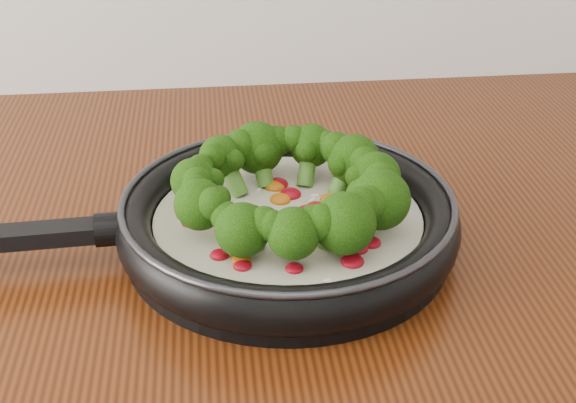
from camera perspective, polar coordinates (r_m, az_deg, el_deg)
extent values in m
cylinder|color=black|center=(0.77, 0.00, -2.85)|extent=(0.33, 0.33, 0.01)
torus|color=black|center=(0.76, 0.00, -1.28)|extent=(0.35, 0.35, 0.03)
torus|color=#2D2D33|center=(0.75, 0.00, 0.20)|extent=(0.34, 0.34, 0.01)
cube|color=black|center=(0.76, -19.29, -2.46)|extent=(0.19, 0.04, 0.02)
cylinder|color=black|center=(0.75, -12.79, -1.98)|extent=(0.03, 0.03, 0.03)
cylinder|color=beige|center=(0.76, 0.00, -1.75)|extent=(0.27, 0.27, 0.02)
ellipsoid|color=#9E0716|center=(0.74, 3.72, -1.74)|extent=(0.03, 0.03, 0.01)
ellipsoid|color=#9E0716|center=(0.68, 0.47, -4.93)|extent=(0.02, 0.02, 0.01)
ellipsoid|color=#C5630C|center=(0.70, -4.02, -3.67)|extent=(0.02, 0.02, 0.01)
ellipsoid|color=#9E0716|center=(0.71, 6.11, -3.03)|extent=(0.02, 0.02, 0.01)
ellipsoid|color=#9E0716|center=(0.81, -0.81, 1.26)|extent=(0.03, 0.03, 0.01)
ellipsoid|color=#C5630C|center=(0.71, 3.19, -3.12)|extent=(0.02, 0.02, 0.01)
ellipsoid|color=#9E0716|center=(0.76, 1.39, -0.78)|extent=(0.03, 0.03, 0.01)
ellipsoid|color=#9E0716|center=(0.75, 1.51, -1.18)|extent=(0.02, 0.02, 0.01)
ellipsoid|color=#C5630C|center=(0.75, 1.42, -1.02)|extent=(0.03, 0.03, 0.01)
ellipsoid|color=#9E0716|center=(0.74, -3.57, -1.55)|extent=(0.03, 0.03, 0.01)
ellipsoid|color=#9E0716|center=(0.75, -7.19, -1.54)|extent=(0.02, 0.02, 0.01)
ellipsoid|color=#C5630C|center=(0.78, 3.14, 0.09)|extent=(0.03, 0.03, 0.01)
ellipsoid|color=#9E0716|center=(0.70, -5.06, -3.93)|extent=(0.02, 0.02, 0.01)
ellipsoid|color=#9E0716|center=(0.79, 0.18, 0.54)|extent=(0.03, 0.03, 0.01)
ellipsoid|color=#C5630C|center=(0.69, -3.44, -4.35)|extent=(0.03, 0.03, 0.01)
ellipsoid|color=#9E0716|center=(0.68, -3.37, -4.73)|extent=(0.02, 0.02, 0.01)
ellipsoid|color=#9E0716|center=(0.69, 4.74, -4.41)|extent=(0.03, 0.03, 0.01)
ellipsoid|color=#C5630C|center=(0.78, -0.57, 0.15)|extent=(0.03, 0.03, 0.01)
ellipsoid|color=#9E0716|center=(0.73, -4.55, -2.14)|extent=(0.03, 0.03, 0.01)
ellipsoid|color=#9E0716|center=(0.76, 2.10, -0.57)|extent=(0.03, 0.03, 0.01)
ellipsoid|color=#C5630C|center=(0.81, -0.97, 1.15)|extent=(0.03, 0.03, 0.01)
ellipsoid|color=#9E0716|center=(0.71, 5.03, -3.41)|extent=(0.03, 0.03, 0.01)
ellipsoid|color=white|center=(0.80, -2.09, 0.87)|extent=(0.01, 0.01, 0.00)
ellipsoid|color=white|center=(0.75, 0.88, -1.25)|extent=(0.01, 0.01, 0.00)
ellipsoid|color=white|center=(0.72, 2.74, -2.56)|extent=(0.01, 0.01, 0.00)
ellipsoid|color=white|center=(0.74, 1.83, -1.70)|extent=(0.01, 0.01, 0.00)
ellipsoid|color=white|center=(0.83, 6.20, 1.70)|extent=(0.01, 0.01, 0.00)
ellipsoid|color=white|center=(0.77, -7.97, -0.57)|extent=(0.01, 0.01, 0.00)
ellipsoid|color=white|center=(0.76, 3.71, -0.89)|extent=(0.01, 0.01, 0.00)
ellipsoid|color=white|center=(0.82, -2.26, 1.67)|extent=(0.01, 0.01, 0.00)
ellipsoid|color=white|center=(0.75, -2.35, -1.44)|extent=(0.01, 0.01, 0.00)
ellipsoid|color=white|center=(0.78, 1.82, 0.12)|extent=(0.01, 0.01, 0.00)
ellipsoid|color=white|center=(0.75, 7.85, -1.60)|extent=(0.01, 0.01, 0.00)
ellipsoid|color=white|center=(0.84, -1.58, 2.31)|extent=(0.01, 0.01, 0.00)
ellipsoid|color=white|center=(0.66, 2.93, -5.80)|extent=(0.01, 0.01, 0.00)
ellipsoid|color=white|center=(0.79, 2.00, 0.44)|extent=(0.01, 0.00, 0.00)
ellipsoid|color=white|center=(0.74, -1.79, -1.66)|extent=(0.01, 0.01, 0.00)
ellipsoid|color=white|center=(0.75, -7.74, -1.44)|extent=(0.01, 0.01, 0.00)
ellipsoid|color=white|center=(0.78, -0.63, 0.21)|extent=(0.01, 0.01, 0.00)
ellipsoid|color=white|center=(0.83, -5.05, 1.92)|extent=(0.01, 0.01, 0.00)
ellipsoid|color=white|center=(0.81, -0.48, 1.24)|extent=(0.01, 0.01, 0.00)
cylinder|color=#57902F|center=(0.77, 5.21, 0.51)|extent=(0.03, 0.02, 0.04)
sphere|color=black|center=(0.76, 6.45, 1.83)|extent=(0.05, 0.05, 0.05)
sphere|color=black|center=(0.77, 5.61, 2.93)|extent=(0.03, 0.03, 0.03)
sphere|color=black|center=(0.74, 6.64, 1.58)|extent=(0.03, 0.03, 0.03)
sphere|color=black|center=(0.76, 5.15, 1.82)|extent=(0.03, 0.03, 0.02)
cylinder|color=#57902F|center=(0.79, 3.95, 1.54)|extent=(0.04, 0.03, 0.04)
sphere|color=black|center=(0.79, 4.85, 3.04)|extent=(0.06, 0.06, 0.05)
sphere|color=black|center=(0.80, 3.54, 3.93)|extent=(0.04, 0.04, 0.03)
sphere|color=black|center=(0.78, 5.70, 2.86)|extent=(0.03, 0.03, 0.03)
sphere|color=black|center=(0.78, 3.90, 2.80)|extent=(0.03, 0.03, 0.03)
cylinder|color=#57902F|center=(0.81, 1.39, 2.39)|extent=(0.03, 0.04, 0.04)
sphere|color=black|center=(0.82, 1.72, 4.13)|extent=(0.05, 0.05, 0.05)
sphere|color=black|center=(0.81, 0.43, 4.62)|extent=(0.03, 0.03, 0.03)
sphere|color=black|center=(0.81, 2.85, 4.27)|extent=(0.03, 0.03, 0.03)
sphere|color=black|center=(0.80, 1.39, 3.73)|extent=(0.02, 0.02, 0.02)
cylinder|color=#57902F|center=(0.81, -1.84, 2.28)|extent=(0.03, 0.04, 0.04)
sphere|color=black|center=(0.81, -2.26, 3.97)|extent=(0.06, 0.06, 0.06)
sphere|color=black|center=(0.80, -3.54, 4.09)|extent=(0.04, 0.04, 0.03)
sphere|color=black|center=(0.81, -0.79, 4.47)|extent=(0.03, 0.03, 0.03)
sphere|color=black|center=(0.80, -1.83, 3.58)|extent=(0.03, 0.03, 0.03)
cylinder|color=#57902F|center=(0.79, -4.00, 1.66)|extent=(0.04, 0.04, 0.04)
sphere|color=black|center=(0.79, -4.95, 3.28)|extent=(0.05, 0.05, 0.04)
sphere|color=black|center=(0.78, -5.53, 3.28)|extent=(0.03, 0.03, 0.03)
sphere|color=black|center=(0.80, -3.91, 4.00)|extent=(0.03, 0.03, 0.03)
sphere|color=black|center=(0.78, -4.00, 3.04)|extent=(0.02, 0.02, 0.02)
cylinder|color=#57902F|center=(0.75, -5.52, 0.14)|extent=(0.04, 0.02, 0.04)
sphere|color=black|center=(0.75, -6.92, 1.49)|extent=(0.05, 0.05, 0.04)
sphere|color=black|center=(0.73, -6.68, 1.44)|extent=(0.03, 0.03, 0.03)
sphere|color=black|center=(0.76, -6.45, 2.48)|extent=(0.03, 0.03, 0.03)
sphere|color=black|center=(0.74, -5.53, 1.61)|extent=(0.02, 0.02, 0.02)
cylinder|color=#57902F|center=(0.72, -5.10, -1.30)|extent=(0.04, 0.03, 0.04)
sphere|color=black|center=(0.70, -6.49, -0.23)|extent=(0.05, 0.05, 0.05)
sphere|color=black|center=(0.69, -5.49, -0.16)|extent=(0.03, 0.03, 0.03)
sphere|color=black|center=(0.72, -6.76, 0.87)|extent=(0.03, 0.03, 0.03)
sphere|color=black|center=(0.71, -5.14, 0.25)|extent=(0.02, 0.02, 0.02)
cylinder|color=#57902F|center=(0.70, -2.66, -2.70)|extent=(0.03, 0.04, 0.04)
sphere|color=black|center=(0.67, -3.37, -2.09)|extent=(0.05, 0.05, 0.05)
sphere|color=black|center=(0.67, -1.77, -1.62)|extent=(0.03, 0.03, 0.03)
sphere|color=black|center=(0.68, -4.53, -1.13)|extent=(0.03, 0.03, 0.03)
sphere|color=black|center=(0.69, -2.61, -1.24)|extent=(0.03, 0.03, 0.02)
cylinder|color=#57902F|center=(0.69, 0.31, -2.96)|extent=(0.02, 0.03, 0.04)
sphere|color=black|center=(0.66, 0.39, -2.36)|extent=(0.05, 0.05, 0.05)
sphere|color=black|center=(0.66, 1.86, -1.44)|extent=(0.03, 0.03, 0.03)
sphere|color=black|center=(0.66, -1.12, -1.76)|extent=(0.03, 0.03, 0.03)
sphere|color=black|center=(0.68, 0.31, -1.40)|extent=(0.02, 0.02, 0.02)
cylinder|color=#57902F|center=(0.70, 3.24, -2.41)|extent=(0.03, 0.04, 0.04)
sphere|color=black|center=(0.67, 4.17, -1.61)|extent=(0.06, 0.06, 0.06)
sphere|color=black|center=(0.68, 5.29, -0.32)|extent=(0.04, 0.04, 0.03)
sphere|color=black|center=(0.66, 2.52, -1.50)|extent=(0.03, 0.03, 0.03)
sphere|color=black|center=(0.68, 3.26, -0.80)|extent=(0.03, 0.03, 0.03)
cylinder|color=#57902F|center=(0.73, 5.32, -1.02)|extent=(0.04, 0.03, 0.04)
sphere|color=black|center=(0.71, 6.78, 0.13)|extent=(0.06, 0.06, 0.06)
sphere|color=black|center=(0.73, 6.84, 1.52)|extent=(0.04, 0.04, 0.04)
sphere|color=black|center=(0.69, 5.97, -0.13)|extent=(0.03, 0.03, 0.03)
sphere|color=black|center=(0.71, 5.38, 0.56)|extent=(0.03, 0.03, 0.03)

